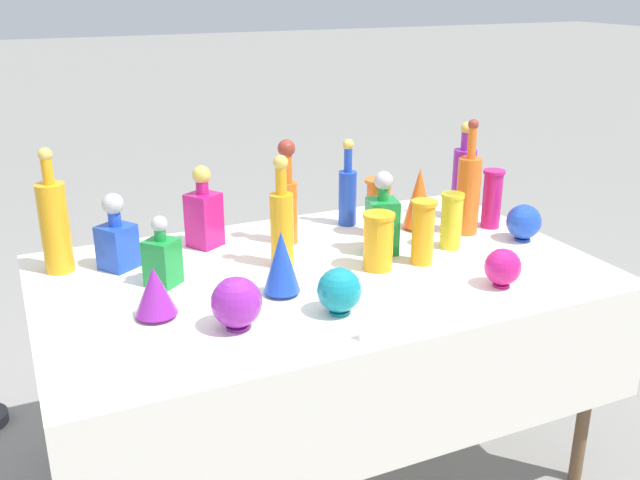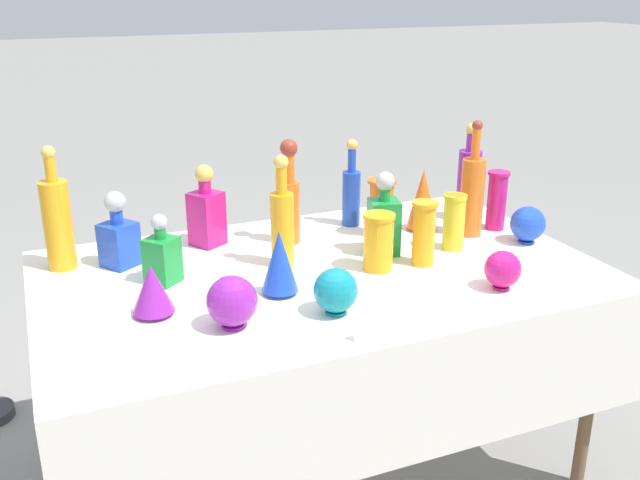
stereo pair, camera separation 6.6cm
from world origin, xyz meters
name	(u,v)px [view 1 (the left image)]	position (x,y,z in m)	size (l,w,h in m)	color
ground_plane	(320,466)	(0.00, 0.00, 0.00)	(40.00, 40.00, 0.00)	gray
display_table	(326,292)	(0.00, -0.04, 0.70)	(1.75, 1.07, 0.76)	white
tall_bottle_0	(468,192)	(0.63, 0.10, 0.91)	(0.08, 0.08, 0.42)	orange
tall_bottle_1	(464,179)	(0.72, 0.25, 0.91)	(0.09, 0.09, 0.37)	purple
tall_bottle_2	(282,223)	(-0.10, 0.08, 0.91)	(0.07, 0.07, 0.37)	orange
tall_bottle_3	(55,224)	(-0.76, 0.33, 0.92)	(0.09, 0.09, 0.40)	orange
tall_bottle_4	(287,199)	(0.00, 0.27, 0.92)	(0.07, 0.07, 0.37)	orange
tall_bottle_5	(348,192)	(0.28, 0.36, 0.89)	(0.07, 0.07, 0.33)	blue
square_decanter_0	(204,213)	(-0.27, 0.36, 0.88)	(0.13, 0.13, 0.29)	#C61972
square_decanter_1	(117,238)	(-0.58, 0.28, 0.86)	(0.14, 0.14, 0.25)	blue
square_decanter_2	(162,258)	(-0.48, 0.09, 0.85)	(0.12, 0.12, 0.22)	#198C38
square_decanter_3	(382,220)	(0.25, 0.05, 0.88)	(0.12, 0.12, 0.28)	#198C38
slender_vase_0	(451,219)	(0.49, -0.01, 0.86)	(0.08, 0.08, 0.19)	yellow
slender_vase_1	(423,230)	(0.32, -0.09, 0.87)	(0.08, 0.08, 0.21)	orange
slender_vase_2	(378,240)	(0.17, -0.07, 0.86)	(0.10, 0.10, 0.19)	orange
slender_vase_3	(378,205)	(0.33, 0.21, 0.87)	(0.10, 0.10, 0.21)	orange
slender_vase_4	(492,197)	(0.75, 0.11, 0.88)	(0.08, 0.08, 0.22)	#C61972
fluted_vase_0	(281,262)	(-0.18, -0.13, 0.86)	(0.11, 0.11, 0.20)	blue
fluted_vase_1	(155,291)	(-0.55, -0.12, 0.84)	(0.12, 0.12, 0.15)	purple
fluted_vase_2	(419,198)	(0.49, 0.21, 0.88)	(0.11, 0.11, 0.23)	orange
round_bowl_0	(339,290)	(-0.08, -0.31, 0.83)	(0.13, 0.13, 0.13)	teal
round_bowl_1	(524,222)	(0.76, -0.05, 0.83)	(0.12, 0.12, 0.13)	blue
round_bowl_2	(236,302)	(-0.37, -0.28, 0.84)	(0.14, 0.14, 0.14)	purple
round_bowl_3	(503,267)	(0.44, -0.35, 0.82)	(0.11, 0.11, 0.12)	#C61972
price_tag_left	(368,330)	(-0.08, -0.47, 0.78)	(0.06, 0.01, 0.04)	white
cardboard_box_behind_left	(264,277)	(0.28, 1.31, 0.17)	(0.51, 0.51, 0.42)	tan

